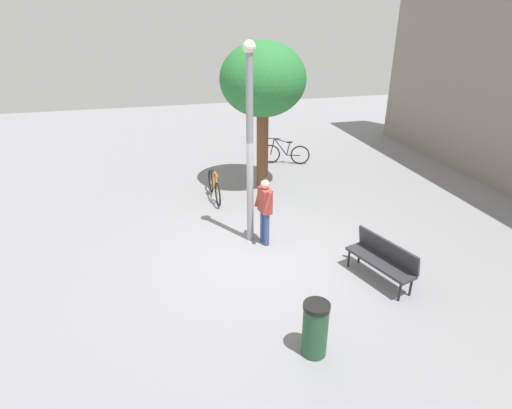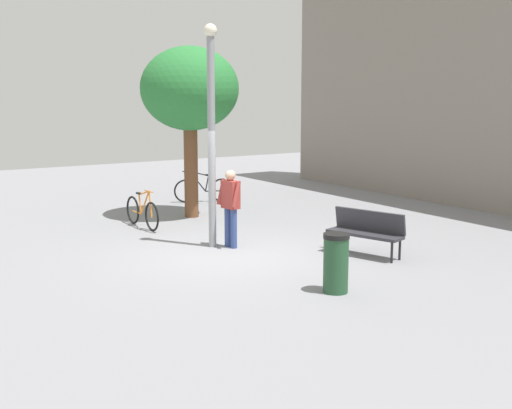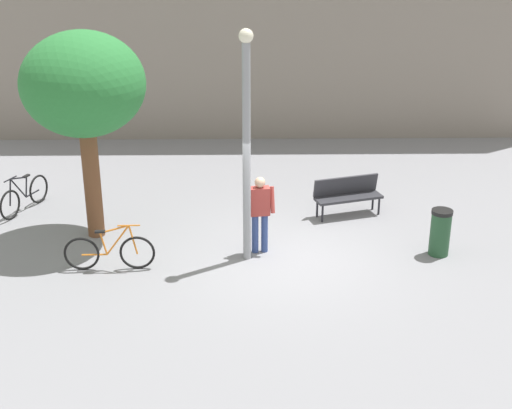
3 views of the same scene
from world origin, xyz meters
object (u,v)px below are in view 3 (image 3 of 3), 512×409
lamppost (247,138)px  plaza_tree (83,86)px  bicycle_black (24,196)px  park_bench (347,193)px  bicycle_orange (110,252)px  person_by_lamppost (260,209)px  trash_bin (440,232)px

lamppost → plaza_tree: lamppost is taller
lamppost → bicycle_black: bearing=153.7°
lamppost → bicycle_black: (-5.29, 2.62, -2.20)m
bicycle_black → park_bench: bearing=-2.6°
plaza_tree → lamppost: bearing=-19.9°
plaza_tree → bicycle_black: bearing=144.2°
park_bench → bicycle_orange: 5.78m
bicycle_black → person_by_lamppost: bearing=-22.7°
plaza_tree → trash_bin: size_ratio=4.49×
plaza_tree → bicycle_black: plaza_tree is taller
park_bench → bicycle_black: bicycle_black is taller
plaza_tree → trash_bin: (7.34, -1.09, -2.84)m
bicycle_orange → bicycle_black: bearing=129.7°
park_bench → trash_bin: bearing=-52.8°
lamppost → trash_bin: (4.00, 0.12, -2.08)m
plaza_tree → trash_bin: plaza_tree is taller
bicycle_orange → trash_bin: bearing=4.9°
trash_bin → plaza_tree: bearing=171.5°
park_bench → trash_bin: (1.64, -2.16, -0.04)m
park_bench → plaza_tree: (-5.70, -1.07, 2.79)m
plaza_tree → bicycle_black: (-1.96, 1.41, -2.96)m
plaza_tree → trash_bin: 7.94m
person_by_lamppost → park_bench: (2.09, 1.98, -0.42)m
lamppost → person_by_lamppost: bearing=47.4°
person_by_lamppost → lamppost: bearing=-132.6°
lamppost → person_by_lamppost: 1.67m
lamppost → park_bench: size_ratio=2.81×
person_by_lamppost → bicycle_black: 6.06m
lamppost → bicycle_black: lamppost is taller
person_by_lamppost → bicycle_orange: (-3.00, -0.75, -0.58)m
park_bench → bicycle_orange: bearing=-151.7°
person_by_lamppost → bicycle_black: person_by_lamppost is taller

